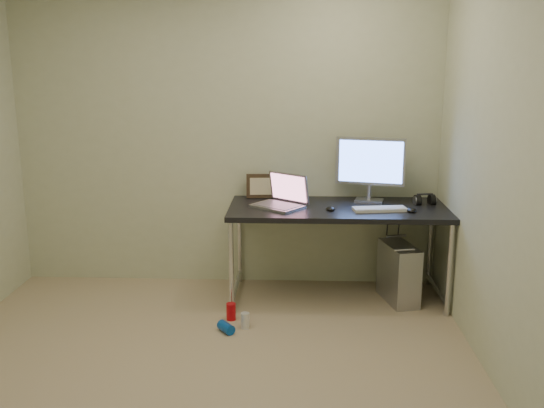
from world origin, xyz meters
The scene contains 18 objects.
floor centered at (0.00, 0.00, 0.00)m, with size 3.50×3.50×0.00m, color tan.
wall_back centered at (0.00, 1.75, 1.25)m, with size 3.50×0.02×2.50m, color beige.
wall_right centered at (1.75, 0.00, 1.25)m, with size 0.02×3.50×2.50m, color beige.
desk centered at (0.90, 1.38, 0.68)m, with size 1.69×0.74×0.75m.
tower_computer centered at (1.39, 1.33, 0.23)m, with size 0.29×0.48×0.49m.
cable_a centered at (1.34, 1.70, 0.40)m, with size 0.01×0.01×0.70m, color black.
cable_b centered at (1.43, 1.68, 0.38)m, with size 0.01×0.01×0.72m, color black.
can_red centered at (0.11, 0.91, 0.06)m, with size 0.07×0.07×0.13m, color red.
can_white centered at (0.22, 0.77, 0.06)m, with size 0.06×0.06×0.11m, color silver.
can_blue centered at (0.10, 0.70, 0.04)m, with size 0.07×0.07×0.13m, color #0D4AB1.
laptop centered at (0.47, 1.38, 0.81)m, with size 0.47×0.46×0.25m.
monitor centered at (1.17, 1.58, 1.05)m, with size 0.54×0.21×0.52m.
keyboard centered at (1.21, 1.27, 0.76)m, with size 0.40×0.13×0.02m, color silver.
mouse_right centered at (1.44, 1.25, 0.77)m, with size 0.07×0.12×0.04m, color black.
mouse_left centered at (0.84, 1.27, 0.77)m, with size 0.06×0.10×0.04m, color black.
headphones centered at (1.60, 1.50, 0.78)m, with size 0.17×0.10×0.11m.
picture_frame centered at (0.29, 1.67, 0.85)m, with size 0.25×0.03×0.20m, color black.
webcam centered at (0.52, 1.67, 0.85)m, with size 0.05×0.04×0.13m.
Camera 1 is at (0.58, -3.21, 1.85)m, focal length 40.00 mm.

